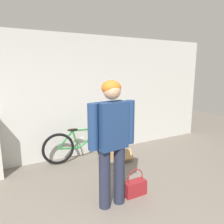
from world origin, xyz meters
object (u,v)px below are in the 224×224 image
person (112,135)px  handbag (135,187)px  cardboard_box (120,155)px  bicycle (84,144)px

person → handbag: bearing=-1.8°
person → cardboard_box: (0.92, 1.33, -0.94)m
bicycle → handbag: (0.18, -1.61, -0.21)m
handbag → cardboard_box: handbag is taller
handbag → cardboard_box: size_ratio=0.91×
person → bicycle: size_ratio=1.01×
person → cardboard_box: bearing=47.9°
handbag → cardboard_box: 1.38m
person → handbag: size_ratio=4.13×
cardboard_box → bicycle: bearing=154.3°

